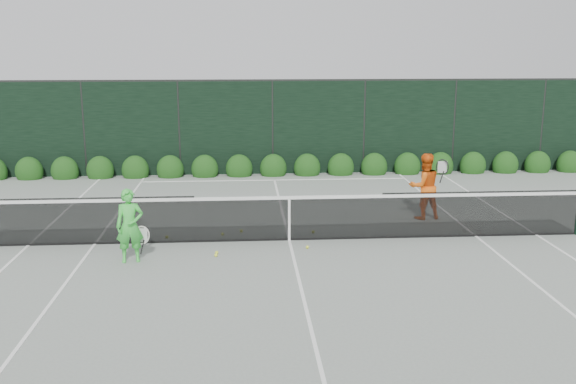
{
  "coord_description": "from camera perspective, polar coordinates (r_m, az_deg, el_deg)",
  "views": [
    {
      "loc": [
        -0.95,
        -13.19,
        4.07
      ],
      "look_at": [
        -0.0,
        0.3,
        1.0
      ],
      "focal_mm": 40.0,
      "sensor_mm": 36.0,
      "label": 1
    }
  ],
  "objects": [
    {
      "name": "windscreen_fence",
      "position": [
        10.83,
        1.14,
        -0.86
      ],
      "size": [
        32.0,
        21.07,
        3.06
      ],
      "color": "black",
      "rests_on": "ground"
    },
    {
      "name": "player_man",
      "position": [
        15.73,
        12.04,
        0.51
      ],
      "size": [
        0.92,
        0.72,
        1.6
      ],
      "rotation": [
        0.0,
        0.0,
        3.3
      ],
      "color": "orange",
      "rests_on": "ground"
    },
    {
      "name": "tennis_net",
      "position": [
        13.69,
        0.01,
        -2.19
      ],
      "size": [
        12.9,
        0.1,
        1.07
      ],
      "color": "black",
      "rests_on": "ground"
    },
    {
      "name": "tennis_balls",
      "position": [
        13.73,
        -4.21,
        -4.35
      ],
      "size": [
        3.29,
        1.75,
        0.07
      ],
      "color": "#E6F135",
      "rests_on": "ground"
    },
    {
      "name": "ground",
      "position": [
        13.84,
        0.11,
        -4.32
      ],
      "size": [
        80.0,
        80.0,
        0.0
      ],
      "primitive_type": "plane",
      "color": "gray",
      "rests_on": "ground"
    },
    {
      "name": "court_lines",
      "position": [
        13.83,
        0.11,
        -4.29
      ],
      "size": [
        11.03,
        23.83,
        0.01
      ],
      "color": "white",
      "rests_on": "ground"
    },
    {
      "name": "player_woman",
      "position": [
        12.68,
        -13.88,
        -2.94
      ],
      "size": [
        0.64,
        0.43,
        1.43
      ],
      "rotation": [
        0.0,
        0.0,
        0.18
      ],
      "color": "#3ED445",
      "rests_on": "ground"
    },
    {
      "name": "hedge_row",
      "position": [
        20.72,
        -1.32,
        2.12
      ],
      "size": [
        31.66,
        0.65,
        0.94
      ],
      "color": "#0F360E",
      "rests_on": "ground"
    }
  ]
}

